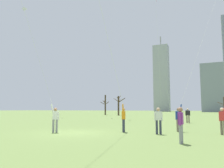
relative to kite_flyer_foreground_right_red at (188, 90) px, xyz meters
The scene contains 14 objects.
ground_plane 8.52m from the kite_flyer_foreground_right_red, 146.70° to the right, with size 400.00×400.00×0.00m, color olive.
kite_flyer_foreground_right_red is the anchor object (origin of this frame).
kite_flyer_midfield_center_teal 10.59m from the kite_flyer_foreground_right_red, 148.90° to the right, with size 4.91×2.41×15.05m.
kite_flyer_foreground_left_purple 5.28m from the kite_flyer_foreground_right_red, 138.82° to the right, with size 0.94×6.47×13.78m.
bystander_watching_nearby 6.70m from the kite_flyer_foreground_right_red, 87.50° to the right, with size 0.22×0.51×1.62m.
bystander_strolling_midfield 9.77m from the kite_flyer_foreground_right_red, 96.07° to the left, with size 0.51×0.23×1.62m.
bystander_far_off_by_trees 3.94m from the kite_flyer_foreground_right_red, 115.79° to the right, with size 0.50×0.28×1.62m.
distant_kite_low_near_trees_white 30.62m from the kite_flyer_foreground_right_red, 158.56° to the left, with size 5.59×4.41×18.52m.
distant_kite_high_overhead_pink 13.81m from the kite_flyer_foreground_right_red, 115.53° to the left, with size 0.98×6.31×15.54m.
bare_tree_right_of_center 34.12m from the kite_flyer_foreground_right_red, 84.08° to the left, with size 1.51×2.12×4.01m.
bare_tree_rightmost 44.16m from the kite_flyer_foreground_right_red, 123.64° to the left, with size 2.17×1.97×5.24m.
bare_tree_far_right_edge 38.49m from the kite_flyer_foreground_right_red, 119.94° to the left, with size 3.42×2.81×4.87m.
skyline_slender_spire 128.31m from the kite_flyer_foreground_right_red, 102.54° to the left, with size 9.27×5.99×47.82m.
skyline_mid_tower_right 113.95m from the kite_flyer_foreground_right_red, 89.12° to the left, with size 11.80×11.61×25.27m.
Camera 1 is at (8.36, -12.60, 1.54)m, focal length 36.21 mm.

